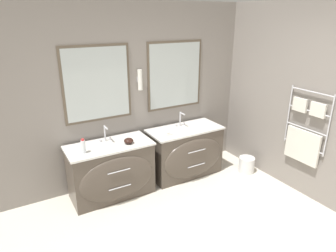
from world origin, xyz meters
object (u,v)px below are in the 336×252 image
at_px(toiletry_bottle, 83,146).
at_px(waste_bin, 246,164).
at_px(amenity_bowl, 129,141).
at_px(vanity_left, 112,171).
at_px(vanity_right, 186,152).

distance_m(toiletry_bottle, waste_bin, 2.60).
height_order(toiletry_bottle, amenity_bowl, toiletry_bottle).
bearing_deg(toiletry_bottle, vanity_left, 8.62).
height_order(vanity_left, amenity_bowl, amenity_bowl).
height_order(vanity_left, toiletry_bottle, toiletry_bottle).
relative_size(amenity_bowl, waste_bin, 0.51).
height_order(amenity_bowl, waste_bin, amenity_bowl).
bearing_deg(vanity_left, amenity_bowl, -13.55).
relative_size(toiletry_bottle, waste_bin, 0.76).
height_order(toiletry_bottle, waste_bin, toiletry_bottle).
height_order(vanity_right, amenity_bowl, amenity_bowl).
bearing_deg(amenity_bowl, toiletry_bottle, 179.57).
bearing_deg(vanity_left, vanity_right, 0.00).
bearing_deg(vanity_left, waste_bin, -11.83).
bearing_deg(amenity_bowl, vanity_left, 166.45).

